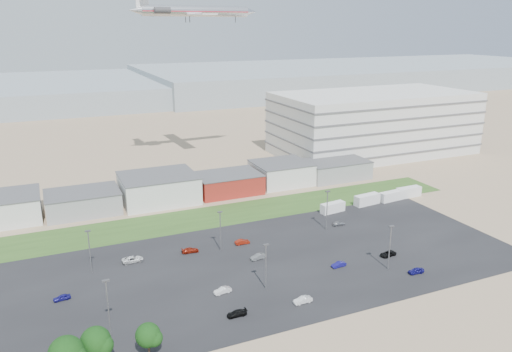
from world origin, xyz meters
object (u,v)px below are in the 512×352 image
airliner (196,11)px  parked_car_8 (339,223)px  parked_car_1 (339,264)px  parked_car_4 (223,291)px  parked_car_2 (416,271)px  parked_car_0 (388,254)px  box_trailer_a (333,207)px  parked_car_13 (303,300)px  parked_car_3 (237,313)px  parked_car_5 (62,297)px  parked_car_9 (133,259)px  parked_car_11 (242,242)px  parked_car_6 (190,250)px  parked_car_7 (258,257)px

airliner → parked_car_8: (15.19, -72.50, -55.45)m
parked_car_1 → airliner: bearing=177.2°
parked_car_4 → airliner: bearing=157.6°
airliner → parked_car_2: airliner is taller
parked_car_4 → parked_car_0: bearing=83.2°
box_trailer_a → parked_car_13: box_trailer_a is taller
parked_car_3 → parked_car_5: (-29.13, 18.89, 0.00)m
parked_car_9 → parked_car_3: bearing=-156.1°
box_trailer_a → airliner: (-19.04, 63.37, 54.62)m
parked_car_9 → parked_car_13: (26.79, -30.69, -0.04)m
parked_car_2 → parked_car_11: size_ratio=0.98×
parked_car_0 → parked_car_2: size_ratio=1.13×
parked_car_8 → parked_car_1: bearing=153.4°
box_trailer_a → parked_car_1: bearing=-127.8°
parked_car_3 → parked_car_4: bearing=178.7°
parked_car_1 → parked_car_3: parked_car_1 is taller
parked_car_1 → parked_car_11: parked_car_11 is taller
box_trailer_a → parked_car_5: size_ratio=2.30×
parked_car_6 → parked_car_9: bearing=91.8°
parked_car_6 → parked_car_9: (-13.31, 0.50, 0.07)m
parked_car_4 → parked_car_7: parked_car_7 is taller
parked_car_7 → parked_car_11: size_ratio=1.03×
box_trailer_a → parked_car_4: (-44.33, -29.78, -0.81)m
parked_car_5 → parked_car_8: parked_car_8 is taller
parked_car_2 → parked_car_5: size_ratio=1.10×
parked_car_3 → parked_car_6: parked_car_6 is taller
parked_car_2 → parked_car_3: size_ratio=0.94×
parked_car_6 → parked_car_7: bearing=-122.0°
parked_car_11 → parked_car_13: 29.61m
parked_car_1 → parked_car_2: (13.61, -9.26, 0.04)m
parked_car_7 → parked_car_8: parked_car_7 is taller
parked_car_11 → parked_car_9: bearing=88.5°
parked_car_2 → parked_car_5: 73.12m
airliner → parked_car_1: 108.16m
parked_car_1 → parked_car_9: parked_car_9 is taller
parked_car_9 → parked_car_11: (26.30, -1.09, -0.05)m
airliner → parked_car_7: airliner is taller
parked_car_4 → parked_car_11: 23.52m
parked_car_7 → parked_car_13: parked_car_7 is taller
parked_car_2 → parked_car_13: parked_car_13 is taller
parked_car_4 → parked_car_7: (12.66, 10.97, 0.03)m
parked_car_5 → parked_car_9: parked_car_9 is taller
parked_car_1 → parked_car_3: (-27.83, -9.03, -0.01)m
parked_car_1 → parked_car_0: bearing=85.9°
box_trailer_a → parked_car_2: box_trailer_a is taller
parked_car_4 → parked_car_13: (12.89, -9.62, 0.02)m
parked_car_0 → parked_car_9: size_ratio=0.86×
parked_car_3 → parked_car_11: parked_car_11 is taller
parked_car_3 → parked_car_6: bearing=-178.3°
parked_car_0 → parked_car_3: parked_car_0 is taller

